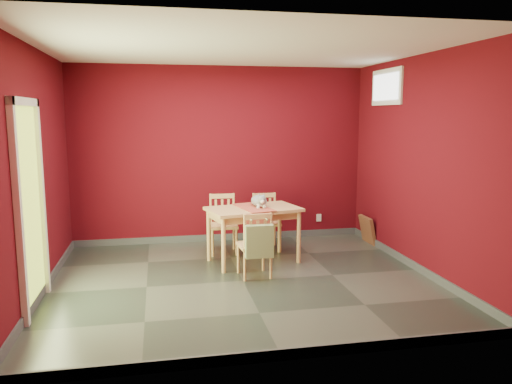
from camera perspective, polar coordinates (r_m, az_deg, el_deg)
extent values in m
plane|color=#2D342D|center=(6.06, -1.52, -10.11)|extent=(4.50, 4.50, 0.00)
plane|color=#4C070F|center=(7.73, -4.05, 4.24)|extent=(4.50, 0.00, 4.50)
plane|color=#4C070F|center=(3.82, 3.41, -0.45)|extent=(4.50, 0.00, 4.50)
plane|color=#4C070F|center=(5.83, -23.96, 2.01)|extent=(0.00, 4.00, 4.00)
plane|color=#4C070F|center=(6.52, 18.34, 2.96)|extent=(0.00, 4.00, 4.00)
plane|color=white|center=(5.78, -1.64, 16.13)|extent=(4.50, 4.50, 0.00)
cube|color=#3F4244|center=(7.93, -3.93, -5.17)|extent=(4.50, 0.02, 0.10)
cube|color=#3F4244|center=(4.24, 3.20, -18.04)|extent=(4.50, 0.02, 0.10)
cube|color=#3F4244|center=(6.10, -23.07, -10.19)|extent=(0.03, 4.00, 0.10)
cube|color=#3F4244|center=(6.76, 17.71, -8.05)|extent=(0.03, 4.00, 0.10)
cube|color=#B7D838|center=(5.49, -24.53, -1.85)|extent=(0.02, 0.85, 2.05)
cube|color=white|center=(5.03, -25.51, -2.35)|extent=(0.06, 0.08, 2.13)
cube|color=white|center=(5.92, -23.32, -0.65)|extent=(0.06, 0.08, 2.13)
cube|color=white|center=(5.40, -25.02, 9.33)|extent=(0.06, 1.01, 0.08)
cube|color=white|center=(7.38, 14.73, 11.53)|extent=(0.03, 0.90, 0.50)
cube|color=white|center=(7.37, 14.57, 11.54)|extent=(0.02, 0.76, 0.36)
cube|color=silver|center=(8.22, 7.19, -2.93)|extent=(0.08, 0.02, 0.12)
cube|color=tan|center=(6.63, -0.29, -1.98)|extent=(1.31, 0.94, 0.04)
cube|color=tan|center=(6.65, -0.29, -2.57)|extent=(1.17, 0.80, 0.10)
cylinder|color=tan|center=(6.26, -3.73, -6.13)|extent=(0.06, 0.06, 0.70)
cylinder|color=tan|center=(6.79, -5.42, -4.98)|extent=(0.06, 0.06, 0.70)
cylinder|color=tan|center=(6.69, 4.92, -5.17)|extent=(0.06, 0.06, 0.70)
cylinder|color=tan|center=(7.19, 2.71, -4.17)|extent=(0.06, 0.06, 0.70)
cube|color=#AD4633|center=(6.63, -0.29, -1.77)|extent=(0.50, 0.77, 0.01)
cube|color=#AD4633|center=(6.32, 0.33, -4.00)|extent=(0.34, 0.08, 0.36)
cube|color=tan|center=(7.14, -3.75, -3.85)|extent=(0.41, 0.41, 0.04)
cylinder|color=tan|center=(7.02, -4.98, -5.86)|extent=(0.03, 0.03, 0.38)
cylinder|color=tan|center=(7.34, -5.16, -5.20)|extent=(0.03, 0.03, 0.38)
cylinder|color=tan|center=(7.04, -2.25, -5.77)|extent=(0.03, 0.03, 0.38)
cylinder|color=tan|center=(7.37, -2.55, -5.12)|extent=(0.03, 0.03, 0.38)
cylinder|color=tan|center=(7.25, -5.21, -1.84)|extent=(0.03, 0.03, 0.42)
cylinder|color=tan|center=(7.27, -2.57, -1.77)|extent=(0.03, 0.03, 0.42)
cube|color=tan|center=(7.23, -3.90, -0.47)|extent=(0.35, 0.05, 0.07)
cube|color=tan|center=(7.26, -4.62, -2.12)|extent=(0.03, 0.02, 0.33)
cube|color=tan|center=(7.27, -3.88, -2.10)|extent=(0.03, 0.02, 0.33)
cube|color=tan|center=(7.27, -3.15, -2.08)|extent=(0.03, 0.02, 0.33)
cube|color=tan|center=(7.36, 1.19, -3.56)|extent=(0.38, 0.38, 0.04)
cylinder|color=tan|center=(7.22, 0.20, -5.45)|extent=(0.03, 0.03, 0.37)
cylinder|color=tan|center=(7.53, -0.29, -4.86)|extent=(0.03, 0.03, 0.37)
cylinder|color=tan|center=(7.29, 2.71, -5.33)|extent=(0.03, 0.03, 0.37)
cylinder|color=tan|center=(7.59, 2.13, -4.74)|extent=(0.03, 0.03, 0.37)
cylinder|color=tan|center=(7.44, -0.29, -1.68)|extent=(0.03, 0.03, 0.41)
cylinder|color=tan|center=(7.51, 2.15, -1.60)|extent=(0.03, 0.03, 0.41)
cube|color=tan|center=(7.44, 0.94, -0.38)|extent=(0.34, 0.03, 0.06)
cube|color=tan|center=(7.46, 0.26, -1.94)|extent=(0.03, 0.02, 0.32)
cube|color=tan|center=(7.48, 0.93, -1.91)|extent=(0.03, 0.02, 0.32)
cube|color=tan|center=(7.50, 1.61, -1.89)|extent=(0.03, 0.02, 0.32)
cube|color=tan|center=(6.12, -0.20, -6.10)|extent=(0.41, 0.41, 0.04)
cylinder|color=tan|center=(6.37, 0.82, -7.40)|extent=(0.03, 0.03, 0.37)
cylinder|color=tan|center=(6.07, 1.71, -8.22)|extent=(0.03, 0.03, 0.37)
cylinder|color=tan|center=(6.29, -2.04, -7.62)|extent=(0.03, 0.03, 0.37)
cylinder|color=tan|center=(5.99, -1.29, -8.47)|extent=(0.03, 0.03, 0.37)
cylinder|color=tan|center=(5.96, 1.73, -4.32)|extent=(0.03, 0.03, 0.41)
cylinder|color=tan|center=(5.88, -1.30, -4.52)|extent=(0.03, 0.03, 0.41)
cube|color=tan|center=(5.88, 0.23, -2.84)|extent=(0.34, 0.06, 0.06)
cube|color=tan|center=(5.95, 1.06, -4.70)|extent=(0.03, 0.02, 0.32)
cube|color=tan|center=(5.93, 0.23, -4.76)|extent=(0.03, 0.02, 0.32)
cube|color=tan|center=(5.90, -0.62, -4.82)|extent=(0.03, 0.02, 0.32)
cube|color=#7B8958|center=(5.87, 0.38, -5.66)|extent=(0.33, 0.10, 0.39)
cylinder|color=#7B8958|center=(5.85, -0.62, -3.14)|extent=(0.02, 0.16, 0.02)
cylinder|color=#7B8958|center=(5.89, 1.15, -3.07)|extent=(0.02, 0.16, 0.02)
cube|color=brown|center=(7.91, 12.62, -4.23)|extent=(0.15, 0.42, 0.42)
cube|color=black|center=(7.90, 12.59, -4.24)|extent=(0.10, 0.29, 0.29)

